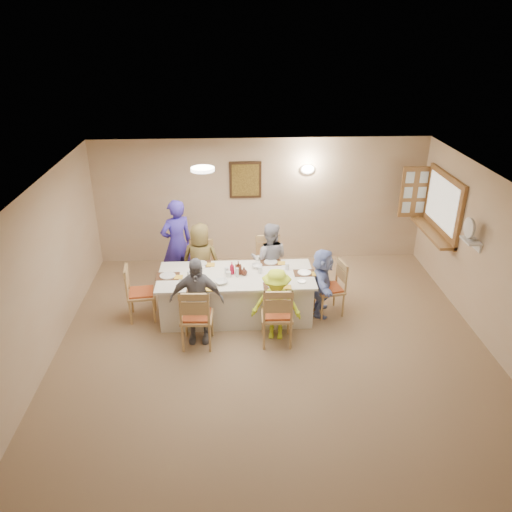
{
  "coord_description": "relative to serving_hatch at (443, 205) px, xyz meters",
  "views": [
    {
      "loc": [
        -0.57,
        -5.86,
        4.51
      ],
      "look_at": [
        -0.2,
        1.4,
        1.05
      ],
      "focal_mm": 35.0,
      "sensor_mm": 36.0,
      "label": 1
    }
  ],
  "objects": [
    {
      "name": "chair_right_end",
      "position": [
        -2.19,
        -1.08,
        -1.03
      ],
      "size": [
        0.53,
        0.53,
        0.94
      ],
      "primitive_type": null,
      "rotation": [
        0.0,
        0.0,
        -1.37
      ],
      "color": "tan",
      "rests_on": "ground"
    },
    {
      "name": "condiment_brown",
      "position": [
        -3.7,
        -1.05,
        -0.63
      ],
      "size": [
        0.11,
        0.12,
        0.22
      ],
      "primitive_type": "imported",
      "rotation": [
        0.0,
        0.0,
        0.07
      ],
      "color": "#4D2014",
      "rests_on": "dining_table"
    },
    {
      "name": "placemat_br",
      "position": [
        -3.14,
        -0.66,
        -0.74
      ],
      "size": [
        0.35,
        0.26,
        0.01
      ],
      "primitive_type": "cube",
      "color": "#472B19",
      "rests_on": "dining_table"
    },
    {
      "name": "plate_br",
      "position": [
        -3.14,
        -0.66,
        -0.73
      ],
      "size": [
        0.23,
        0.23,
        0.01
      ],
      "primitive_type": "cylinder",
      "color": "white",
      "rests_on": "dining_table"
    },
    {
      "name": "napkin_le",
      "position": [
        -4.66,
        -1.13,
        -0.73
      ],
      "size": [
        0.13,
        0.13,
        0.01
      ],
      "primitive_type": "cube",
      "color": "yellow",
      "rests_on": "dining_table"
    },
    {
      "name": "placemat_fl",
      "position": [
        -4.34,
        -1.5,
        -0.74
      ],
      "size": [
        0.33,
        0.24,
        0.01
      ],
      "primitive_type": "cube",
      "color": "#472B19",
      "rests_on": "dining_table"
    },
    {
      "name": "placemat_bl",
      "position": [
        -4.34,
        -0.66,
        -0.74
      ],
      "size": [
        0.36,
        0.27,
        0.01
      ],
      "primitive_type": "cube",
      "color": "#472B19",
      "rests_on": "dining_table"
    },
    {
      "name": "caregiver",
      "position": [
        -4.79,
        0.07,
        -0.67
      ],
      "size": [
        0.95,
        0.92,
        1.66
      ],
      "primitive_type": "imported",
      "rotation": [
        0.0,
        0.0,
        3.66
      ],
      "color": "#3E30BA",
      "rests_on": "ground"
    },
    {
      "name": "placemat_le",
      "position": [
        -4.84,
        -1.08,
        -0.74
      ],
      "size": [
        0.37,
        0.28,
        0.01
      ],
      "primitive_type": "cube",
      "color": "#472B19",
      "rests_on": "dining_table"
    },
    {
      "name": "teacup_a",
      "position": [
        -4.57,
        -1.41,
        -0.7
      ],
      "size": [
        0.18,
        0.18,
        0.09
      ],
      "primitive_type": "imported",
      "rotation": [
        0.0,
        0.0,
        0.36
      ],
      "color": "white",
      "rests_on": "dining_table"
    },
    {
      "name": "napkin_bl",
      "position": [
        -4.16,
        -0.71,
        -0.73
      ],
      "size": [
        0.14,
        0.14,
        0.01
      ],
      "primitive_type": "cube",
      "color": "yellow",
      "rests_on": "dining_table"
    },
    {
      "name": "room_walls",
      "position": [
        -3.21,
        -2.4,
        0.01
      ],
      "size": [
        7.0,
        7.0,
        7.0
      ],
      "color": "tan",
      "rests_on": "ground"
    },
    {
      "name": "plate_fr",
      "position": [
        -3.14,
        -1.5,
        -0.73
      ],
      "size": [
        0.23,
        0.23,
        0.01
      ],
      "primitive_type": "cylinder",
      "color": "white",
      "rests_on": "dining_table"
    },
    {
      "name": "ground",
      "position": [
        -3.21,
        -2.4,
        -1.5
      ],
      "size": [
        7.0,
        7.0,
        0.0
      ],
      "primitive_type": "plane",
      "color": "#92714E"
    },
    {
      "name": "napkin_fl",
      "position": [
        -4.16,
        -1.55,
        -0.73
      ],
      "size": [
        0.14,
        0.14,
        0.01
      ],
      "primitive_type": "cube",
      "color": "yellow",
      "rests_on": "dining_table"
    },
    {
      "name": "napkin_br",
      "position": [
        -2.96,
        -0.71,
        -0.73
      ],
      "size": [
        0.13,
        0.13,
        0.01
      ],
      "primitive_type": "cube",
      "color": "yellow",
      "rests_on": "dining_table"
    },
    {
      "name": "napkin_fr",
      "position": [
        -2.96,
        -1.55,
        -0.73
      ],
      "size": [
        0.14,
        0.14,
        0.01
      ],
      "primitive_type": "cube",
      "color": "yellow",
      "rests_on": "dining_table"
    },
    {
      "name": "drinking_glass",
      "position": [
        -3.89,
        -1.03,
        -0.68
      ],
      "size": [
        0.07,
        0.07,
        0.1
      ],
      "primitive_type": "cylinder",
      "color": "silver",
      "rests_on": "dining_table"
    },
    {
      "name": "chair_front_left",
      "position": [
        -4.34,
        -1.88,
        -0.99
      ],
      "size": [
        0.51,
        0.51,
        1.02
      ],
      "primitive_type": null,
      "rotation": [
        0.0,
        0.0,
        3.09
      ],
      "color": "tan",
      "rests_on": "ground"
    },
    {
      "name": "diner_front_right",
      "position": [
        -3.14,
        -1.76,
        -0.91
      ],
      "size": [
        0.9,
        0.67,
        1.18
      ],
      "primitive_type": "imported",
      "rotation": [
        0.0,
        0.0,
        -0.16
      ],
      "color": "#D6F52B",
      "rests_on": "ground"
    },
    {
      "name": "plate_bl",
      "position": [
        -4.34,
        -0.66,
        -0.73
      ],
      "size": [
        0.24,
        0.24,
        0.01
      ],
      "primitive_type": "cylinder",
      "color": "white",
      "rests_on": "dining_table"
    },
    {
      "name": "placemat_re",
      "position": [
        -2.62,
        -1.08,
        -0.74
      ],
      "size": [
        0.35,
        0.26,
        0.01
      ],
      "primitive_type": "cube",
      "color": "#472B19",
      "rests_on": "dining_table"
    },
    {
      "name": "bowl_b",
      "position": [
        -3.39,
        -0.84,
        -0.71
      ],
      "size": [
        0.31,
        0.31,
        0.06
      ],
      "primitive_type": "imported",
      "rotation": [
        0.0,
        0.0,
        -0.41
      ],
      "color": "white",
      "rests_on": "dining_table"
    },
    {
      "name": "hatch_sill",
      "position": [
        -0.12,
        0.0,
        -0.53
      ],
      "size": [
        0.3,
        1.5,
        0.05
      ],
      "primitive_type": "cube",
      "color": "brown",
      "rests_on": "room_walls"
    },
    {
      "name": "chair_back_right",
      "position": [
        -3.14,
        -0.28,
        -0.99
      ],
      "size": [
        0.5,
        0.5,
        1.02
      ],
      "primitive_type": null,
      "rotation": [
        0.0,
        0.0,
        0.03
      ],
      "color": "tan",
      "rests_on": "ground"
    },
    {
      "name": "diner_back_right",
      "position": [
        -3.14,
        -0.4,
        -0.81
      ],
      "size": [
        0.81,
        0.71,
        1.37
      ],
      "primitive_type": "imported",
      "rotation": [
        0.0,
        0.0,
        3.0
      ],
      "color": "#9E9CA9",
      "rests_on": "ground"
    },
    {
      "name": "plate_re",
      "position": [
        -2.62,
        -1.08,
        -0.73
      ],
      "size": [
        0.22,
        0.22,
        0.01
      ],
      "primitive_type": "cylinder",
      "color": "white",
      "rests_on": "dining_table"
    },
    {
      "name": "diner_front_left",
      "position": [
        -4.34,
        -1.76,
        -0.8
      ],
      "size": [
        0.85,
        0.42,
        1.4
      ],
      "primitive_type": "imported",
      "rotation": [
        0.0,
        0.0,
        -0.05
      ],
      "color": "slate",
      "rests_on": "ground"
    },
    {
      "name": "diner_right_end",
      "position": [
        -2.32,
        -1.08,
        -0.91
      ],
      "size": [
        1.21,
        0.74,
        1.17
      ],
      "primitive_type": "imported",
      "rotation": [
        0.0,
        0.0,
        1.38
      ],
      "color": "#90A5ED",
      "rests_on": "ground"
    },
    {
      "name": "wall_picture",
      "position": [
        -3.51,
        1.06,
        0.2
      ],
      "size": [
        0.62,
        0.05,
        0.72
      ],
      "color": "#442A17",
      "rests_on": "room_walls"
    },
    {
      "name": "diner_back_left",
      "position": [
        -4.34,
        -0.4,
        -0.81
      ],
      "size": [
        0.78,
        0.61,
        1.38
      ],
      "primitive_type": "imported",
      "rotation": [
        0.0,
        0.0,
        3.02
      ],
      "color": "brown",
      "rests_on": "ground"
    },
    {
      "name": "shutter_door",
      "position": [
        -0.26,
        0.76,
        0.0
      ],
      "size": [
        0.55,
        0.04,
        1.0
      ],
      "primitive_type": "cube",
      "color": "brown",
      "rests_on": "room_walls"
    },
    {
      "name": "napkin_re",
      "position": [
        -2.44,
        -1.13,
        -0.73
      ],
      "size": [
        0.14,
        0.14,
        0.01
      ],
      "primitive_type": "cube",
      "color": "yellow",
      "rests_on": "dining_table"
    },
    {
      "name": "plate_fl",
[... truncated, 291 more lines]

